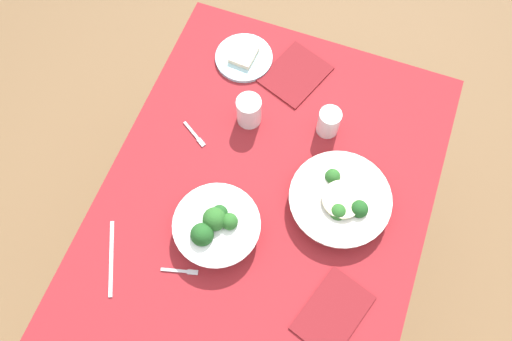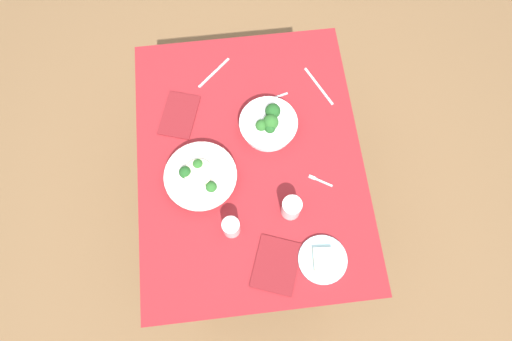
% 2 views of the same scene
% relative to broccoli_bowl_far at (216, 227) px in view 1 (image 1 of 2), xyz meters
% --- Properties ---
extents(ground_plane, '(6.00, 6.00, 0.00)m').
position_rel_broccoli_bowl_far_xyz_m(ground_plane, '(0.13, -0.09, -0.78)').
color(ground_plane, brown).
extents(dining_table, '(1.16, 0.89, 0.75)m').
position_rel_broccoli_bowl_far_xyz_m(dining_table, '(0.13, -0.09, -0.17)').
color(dining_table, maroon).
rests_on(dining_table, ground_plane).
extents(broccoli_bowl_far, '(0.23, 0.23, 0.10)m').
position_rel_broccoli_bowl_far_xyz_m(broccoli_bowl_far, '(0.00, 0.00, 0.00)').
color(broccoli_bowl_far, white).
rests_on(broccoli_bowl_far, dining_table).
extents(broccoli_bowl_near, '(0.28, 0.28, 0.08)m').
position_rel_broccoli_bowl_far_xyz_m(broccoli_bowl_near, '(0.19, -0.28, -0.01)').
color(broccoli_bowl_near, silver).
rests_on(broccoli_bowl_near, dining_table).
extents(bread_side_plate, '(0.18, 0.18, 0.03)m').
position_rel_broccoli_bowl_far_xyz_m(bread_side_plate, '(0.55, 0.13, -0.03)').
color(bread_side_plate, '#99C6D1').
rests_on(bread_side_plate, dining_table).
extents(water_glass_center, '(0.06, 0.06, 0.09)m').
position_rel_broccoli_bowl_far_xyz_m(water_glass_center, '(0.40, -0.19, 0.01)').
color(water_glass_center, silver).
rests_on(water_glass_center, dining_table).
extents(water_glass_side, '(0.07, 0.07, 0.10)m').
position_rel_broccoli_bowl_far_xyz_m(water_glass_side, '(0.35, 0.04, 0.01)').
color(water_glass_side, silver).
rests_on(water_glass_side, dining_table).
extents(fork_by_far_bowl, '(0.04, 0.10, 0.00)m').
position_rel_broccoli_bowl_far_xyz_m(fork_by_far_bowl, '(-0.13, 0.05, -0.04)').
color(fork_by_far_bowl, '#B7B7BC').
rests_on(fork_by_far_bowl, dining_table).
extents(fork_by_near_bowl, '(0.06, 0.09, 0.00)m').
position_rel_broccoli_bowl_far_xyz_m(fork_by_near_bowl, '(0.24, 0.17, -0.04)').
color(fork_by_near_bowl, '#B7B7BC').
rests_on(fork_by_near_bowl, dining_table).
extents(table_knife_right, '(0.19, 0.10, 0.00)m').
position_rel_broccoli_bowl_far_xyz_m(table_knife_right, '(-0.17, 0.23, -0.04)').
color(table_knife_right, '#B7B7BC').
rests_on(table_knife_right, dining_table).
extents(napkin_folded_upper, '(0.23, 0.19, 0.01)m').
position_rel_broccoli_bowl_far_xyz_m(napkin_folded_upper, '(-0.10, -0.36, -0.03)').
color(napkin_folded_upper, maroon).
rests_on(napkin_folded_upper, dining_table).
extents(napkin_folded_lower, '(0.23, 0.21, 0.01)m').
position_rel_broccoli_bowl_far_xyz_m(napkin_folded_lower, '(0.54, -0.04, -0.03)').
color(napkin_folded_lower, maroon).
rests_on(napkin_folded_lower, dining_table).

